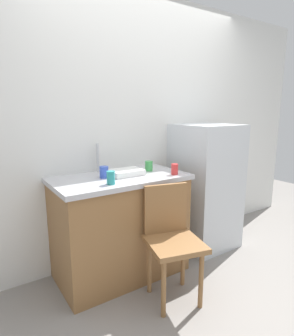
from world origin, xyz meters
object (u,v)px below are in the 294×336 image
Objects in this scene: cup_green at (149,166)px; cup_blue at (104,172)px; chair at (172,237)px; cup_red at (175,169)px; cup_teal at (111,178)px; refrigerator at (205,186)px; dish_tray at (126,172)px.

cup_blue is at bearing -177.66° from cup_green.
chair is 9.21× the size of cup_blue.
cup_red reaches higher than chair.
cup_green is 0.46m from cup_blue.
cup_teal reaches higher than cup_red.
cup_teal is (-0.36, 0.30, 0.46)m from chair.
cup_red is (0.10, -0.25, 0.00)m from cup_green.
cup_red is at bearing -160.09° from refrigerator.
chair is at bearing -39.86° from cup_teal.
refrigerator is 0.71m from cup_red.
cup_red is (-0.61, -0.22, 0.30)m from refrigerator.
cup_green is at bearing 2.34° from cup_blue.
refrigerator is at bearing -0.57° from cup_blue.
cup_blue is at bearing 135.68° from chair.
cup_red is at bearing -67.95° from cup_green.
refrigerator reaches higher than cup_red.
cup_blue is at bearing 179.43° from refrigerator.
cup_red is at bearing -22.37° from cup_blue.
cup_teal reaches higher than cup_green.
dish_tray is 0.20m from cup_blue.
dish_tray is 2.75× the size of cup_teal.
cup_teal is (-0.61, 0.01, 0.00)m from cup_red.
refrigerator is 1.01m from dish_tray.
refrigerator is at bearing -2.46° from cup_green.
cup_red is (0.56, -0.23, -0.00)m from cup_blue.
cup_red is 0.93× the size of cup_teal.
cup_blue is 0.22m from cup_teal.
cup_green is at bearing 24.94° from cup_teal.
refrigerator is at bearing 0.60° from dish_tray.
cup_green is at bearing 88.93° from chair.
cup_teal is (-0.51, -0.24, 0.01)m from cup_green.
dish_tray is at bearing -171.23° from cup_green.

